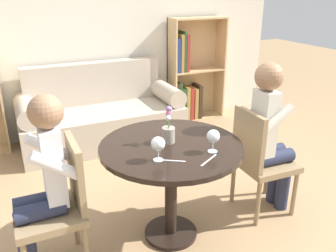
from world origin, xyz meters
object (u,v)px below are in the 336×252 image
object	(u,v)px
person_left	(42,184)
person_right	(270,134)
chair_left	(60,202)
couch	(102,117)
wine_glass_right	(213,137)
chair_right	(259,158)
bookshelf_right	(189,78)
flower_vase	(168,131)
wine_glass_left	(158,145)

from	to	relation	value
person_left	person_right	size ratio (longest dim) A/B	0.96
chair_left	person_left	size ratio (longest dim) A/B	0.74
couch	person_right	size ratio (longest dim) A/B	1.48
person_left	wine_glass_right	distance (m)	1.11
chair_right	person_left	bearing A→B (deg)	91.26
bookshelf_right	wine_glass_right	bearing A→B (deg)	-114.99
chair_right	flower_vase	size ratio (longest dim) A/B	3.36
person_left	wine_glass_left	world-z (taller)	person_left
person_right	wine_glass_right	xyz separation A→B (m)	(-0.66, -0.20, 0.18)
person_left	flower_vase	distance (m)	0.88
bookshelf_right	person_left	xyz separation A→B (m)	(-2.19, -2.18, 0.06)
person_right	flower_vase	xyz separation A→B (m)	(-0.86, 0.06, 0.16)
wine_glass_right	flower_vase	size ratio (longest dim) A/B	0.58
chair_left	wine_glass_right	bearing A→B (deg)	76.91
bookshelf_right	person_left	distance (m)	3.09
bookshelf_right	person_right	bearing A→B (deg)	-101.88
chair_right	person_left	distance (m)	1.65
chair_left	wine_glass_left	bearing A→B (deg)	72.36
chair_left	flower_vase	distance (m)	0.85
couch	person_left	bearing A→B (deg)	-114.28
wine_glass_left	chair_right	bearing A→B (deg)	9.93
bookshelf_right	wine_glass_left	distance (m)	2.82
person_left	flower_vase	world-z (taller)	person_left
couch	flower_vase	world-z (taller)	flower_vase
chair_right	wine_glass_left	xyz separation A→B (m)	(-0.95, -0.17, 0.37)
bookshelf_right	chair_right	xyz separation A→B (m)	(-0.55, -2.21, -0.10)
chair_right	person_right	xyz separation A→B (m)	(0.09, -0.01, 0.19)
chair_left	wine_glass_left	xyz separation A→B (m)	(0.60, -0.20, 0.37)
flower_vase	bookshelf_right	bearing A→B (deg)	58.32
person_left	wine_glass_left	distance (m)	0.75
chair_right	person_right	bearing A→B (deg)	-91.61
wine_glass_left	wine_glass_right	size ratio (longest dim) A/B	1.02
person_left	person_right	world-z (taller)	person_right
couch	person_right	bearing A→B (deg)	-66.21
bookshelf_right	person_right	size ratio (longest dim) A/B	1.10
wine_glass_left	wine_glass_right	distance (m)	0.38
bookshelf_right	chair_left	xyz separation A→B (m)	(-2.10, -2.18, -0.10)
couch	wine_glass_left	xyz separation A→B (m)	(-0.17, -2.11, 0.55)
chair_left	flower_vase	world-z (taller)	flower_vase
bookshelf_right	chair_right	world-z (taller)	bookshelf_right
person_right	wine_glass_right	bearing A→B (deg)	109.06
wine_glass_left	flower_vase	size ratio (longest dim) A/B	0.59
chair_right	wine_glass_right	bearing A→B (deg)	111.91
chair_left	person_left	bearing A→B (deg)	-90.24
person_right	chair_left	bearing A→B (deg)	91.08
wine_glass_left	flower_vase	bearing A→B (deg)	52.37
person_left	couch	bearing A→B (deg)	156.09
couch	person_left	distance (m)	2.13
bookshelf_right	person_left	world-z (taller)	bookshelf_right
chair_left	wine_glass_right	distance (m)	1.07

